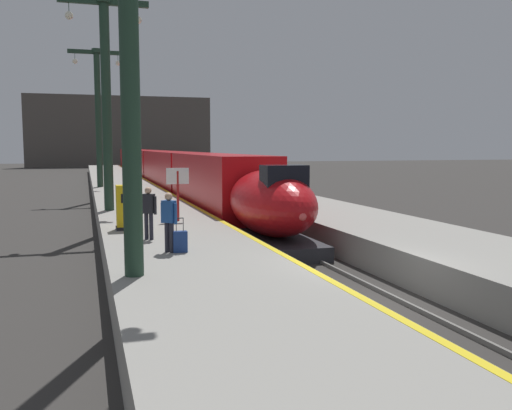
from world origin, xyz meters
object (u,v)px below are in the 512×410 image
Objects in this scene: departure_info_board at (178,183)px; ticket_machine_yellow at (127,209)px; passenger_mid_platform at (148,209)px; station_column_far at (98,105)px; highspeed_train_main at (160,168)px; station_column_mid at (106,84)px; station_column_near at (129,21)px; passenger_near_edge at (169,218)px; rolling_suitcase at (180,242)px.

ticket_machine_yellow is at bearing -139.68° from departure_info_board.
passenger_mid_platform is 2.49m from ticket_machine_yellow.
station_column_far is 5.91× the size of passenger_mid_platform.
ticket_machine_yellow is 2.91m from departure_info_board.
station_column_far reaches higher than ticket_machine_yellow.
highspeed_train_main is at bearing 82.10° from passenger_mid_platform.
station_column_mid reaches higher than passenger_mid_platform.
station_column_far is 6.25× the size of ticket_machine_yellow.
station_column_near is (-5.90, -41.17, 4.81)m from highspeed_train_main.
highspeed_train_main reaches higher than passenger_mid_platform.
station_column_near is at bearing -92.72° from ticket_machine_yellow.
rolling_suitcase is (0.29, -0.06, -0.69)m from passenger_near_edge.
station_column_near is 5.67× the size of passenger_near_edge.
highspeed_train_main is at bearing 77.82° from station_column_mid.
passenger_mid_platform is (0.87, -8.88, -4.81)m from station_column_mid.
passenger_mid_platform is at bearing 97.50° from passenger_near_edge.
station_column_far reaches higher than station_column_mid.
station_column_mid is at bearing 118.15° from departure_info_board.
station_column_near reaches higher than ticket_machine_yellow.
highspeed_train_main is 7.87× the size of station_column_near.
departure_info_board is at bearing 74.84° from station_column_near.
highspeed_train_main is at bearing 83.91° from departure_info_board.
station_column_mid reaches higher than station_column_near.
highspeed_train_main reaches higher than departure_info_board.
station_column_near is 0.99× the size of station_column_mid.
station_column_near is 5.53m from passenger_near_edge.
station_column_mid is at bearing 96.01° from passenger_near_edge.
station_column_near is at bearing -90.00° from station_column_mid.
passenger_near_edge is at bearing 65.36° from station_column_near.
station_column_far is (-5.90, -11.42, 5.03)m from highspeed_train_main.
station_column_far is (0.00, 29.75, 0.22)m from station_column_near.
passenger_mid_platform is at bearing 103.93° from rolling_suitcase.
station_column_near reaches higher than highspeed_train_main.
station_column_near is 9.75× the size of rolling_suitcase.
station_column_near is 6.91m from passenger_mid_platform.
ticket_machine_yellow is at bearing 103.06° from rolling_suitcase.
highspeed_train_main reaches higher than ticket_machine_yellow.
rolling_suitcase is 6.84m from departure_info_board.
rolling_suitcase is 4.99m from ticket_machine_yellow.
highspeed_train_main is 36.57m from passenger_mid_platform.
passenger_near_edge is at bearing -80.12° from ticket_machine_yellow.
passenger_mid_platform reaches higher than ticket_machine_yellow.
departure_info_board is at bearing 69.10° from passenger_mid_platform.
station_column_near is at bearing -120.31° from rolling_suitcase.
station_column_near reaches higher than passenger_mid_platform.
highspeed_train_main is 35.56× the size of departure_info_board.
station_column_near is 5.67× the size of passenger_mid_platform.
station_column_mid is at bearing 97.42° from rolling_suitcase.
station_column_near is 8.91m from ticket_machine_yellow.
station_column_mid is 12.29m from passenger_near_edge.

